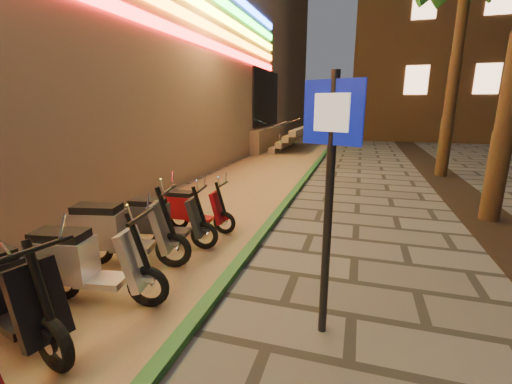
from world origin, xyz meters
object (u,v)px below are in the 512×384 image
(scooter_5, at_px, (3,292))
(pedestrian_sign, at_px, (330,173))
(scooter_8, at_px, (162,220))
(scooter_6, at_px, (83,263))
(scooter_7, at_px, (117,232))
(scooter_9, at_px, (191,209))

(scooter_5, bearing_deg, pedestrian_sign, 33.60)
(scooter_8, bearing_deg, scooter_5, -103.60)
(scooter_6, bearing_deg, scooter_8, 81.51)
(scooter_8, bearing_deg, pedestrian_sign, -36.41)
(scooter_7, bearing_deg, scooter_6, -87.27)
(scooter_5, relative_size, scooter_9, 1.26)
(scooter_5, bearing_deg, scooter_6, 87.72)
(pedestrian_sign, relative_size, scooter_5, 1.50)
(scooter_6, bearing_deg, scooter_5, -115.90)
(pedestrian_sign, height_order, scooter_8, pedestrian_sign)
(scooter_5, xyz_separation_m, scooter_9, (0.34, 3.54, -0.12))
(scooter_6, distance_m, scooter_8, 1.83)
(scooter_7, bearing_deg, scooter_5, -102.05)
(scooter_7, distance_m, scooter_9, 1.77)
(scooter_7, relative_size, scooter_9, 1.25)
(pedestrian_sign, distance_m, scooter_8, 3.59)
(pedestrian_sign, distance_m, scooter_6, 3.21)
(scooter_6, bearing_deg, scooter_7, 96.36)
(pedestrian_sign, height_order, scooter_9, pedestrian_sign)
(scooter_6, relative_size, scooter_9, 1.21)
(scooter_7, bearing_deg, pedestrian_sign, -25.10)
(scooter_6, xyz_separation_m, scooter_9, (0.09, 2.71, -0.09))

